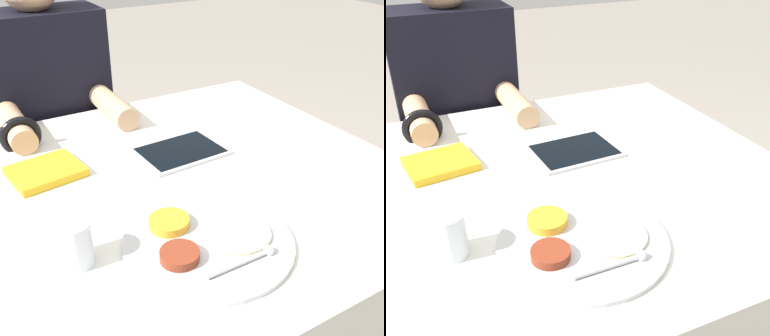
% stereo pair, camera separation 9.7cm
% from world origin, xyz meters
% --- Properties ---
extents(dining_table, '(1.09, 1.01, 0.73)m').
position_xyz_m(dining_table, '(0.00, 0.00, 0.36)').
color(dining_table, silver).
rests_on(dining_table, ground_plane).
extents(thali_tray, '(0.33, 0.33, 0.03)m').
position_xyz_m(thali_tray, '(-0.07, -0.25, 0.74)').
color(thali_tray, '#B7BABF').
rests_on(thali_tray, dining_table).
extents(red_notebook, '(0.18, 0.16, 0.02)m').
position_xyz_m(red_notebook, '(-0.27, 0.17, 0.74)').
color(red_notebook, silver).
rests_on(red_notebook, dining_table).
extents(tablet_device, '(0.23, 0.18, 0.01)m').
position_xyz_m(tablet_device, '(0.07, 0.10, 0.73)').
color(tablet_device, '#B7B7BC').
rests_on(tablet_device, dining_table).
extents(person_diner, '(0.39, 0.45, 1.20)m').
position_xyz_m(person_diner, '(-0.14, 0.63, 0.56)').
color(person_diner, black).
rests_on(person_diner, ground_plane).
extents(drinking_glass, '(0.06, 0.06, 0.09)m').
position_xyz_m(drinking_glass, '(-0.30, -0.18, 0.77)').
color(drinking_glass, silver).
rests_on(drinking_glass, dining_table).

